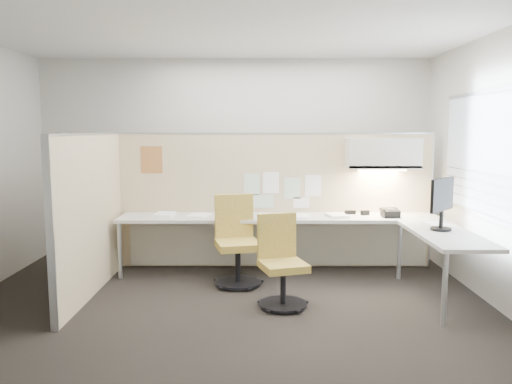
{
  "coord_description": "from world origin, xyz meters",
  "views": [
    {
      "loc": [
        0.33,
        -4.9,
        1.8
      ],
      "look_at": [
        0.31,
        0.8,
        1.09
      ],
      "focal_mm": 35.0,
      "sensor_mm": 36.0,
      "label": 1
    }
  ],
  "objects_px": {
    "monitor": "(442,201)",
    "phone": "(390,213)",
    "desk": "(307,228)",
    "chair_right": "(281,264)",
    "chair_left": "(237,243)"
  },
  "relations": [
    {
      "from": "monitor",
      "to": "phone",
      "type": "height_order",
      "value": "monitor"
    },
    {
      "from": "desk",
      "to": "phone",
      "type": "height_order",
      "value": "phone"
    },
    {
      "from": "desk",
      "to": "chair_right",
      "type": "distance_m",
      "value": 1.1
    },
    {
      "from": "chair_left",
      "to": "phone",
      "type": "relative_size",
      "value": 4.65
    },
    {
      "from": "chair_left",
      "to": "phone",
      "type": "height_order",
      "value": "chair_left"
    },
    {
      "from": "chair_right",
      "to": "phone",
      "type": "distance_m",
      "value": 1.82
    },
    {
      "from": "desk",
      "to": "chair_left",
      "type": "xyz_separation_m",
      "value": [
        -0.85,
        -0.29,
        -0.12
      ]
    },
    {
      "from": "chair_left",
      "to": "phone",
      "type": "xyz_separation_m",
      "value": [
        1.89,
        0.37,
        0.3
      ]
    },
    {
      "from": "chair_right",
      "to": "chair_left",
      "type": "bearing_deg",
      "value": 106.69
    },
    {
      "from": "desk",
      "to": "chair_right",
      "type": "bearing_deg",
      "value": -109.42
    },
    {
      "from": "desk",
      "to": "monitor",
      "type": "relative_size",
      "value": 7.15
    },
    {
      "from": "chair_left",
      "to": "chair_right",
      "type": "height_order",
      "value": "chair_left"
    },
    {
      "from": "phone",
      "to": "monitor",
      "type": "bearing_deg",
      "value": -72.45
    },
    {
      "from": "desk",
      "to": "chair_right",
      "type": "relative_size",
      "value": 4.32
    },
    {
      "from": "desk",
      "to": "phone",
      "type": "bearing_deg",
      "value": 4.39
    }
  ]
}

